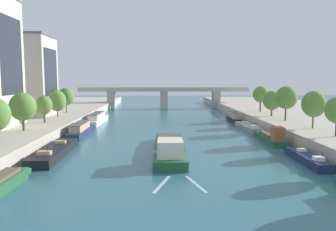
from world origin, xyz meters
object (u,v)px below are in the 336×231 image
(tree_left_far, at_px, (44,105))
(tree_right_past_mid, at_px, (286,98))
(moored_boat_left_near, at_px, (97,119))
(moored_boat_right_far, at_px, (307,158))
(tree_left_third, at_px, (57,101))
(moored_boat_left_upstream, at_px, (55,151))
(tree_right_second, at_px, (261,94))
(tree_left_distant, at_px, (23,107))
(tree_left_nearest, at_px, (66,97))
(moored_boat_right_upstream, at_px, (234,118))
(barge_midriver, at_px, (169,148))
(moored_boat_left_second, at_px, (81,130))
(bridge_far, at_px, (164,95))
(tree_right_nearest, at_px, (272,100))
(moored_boat_right_gap_after, at_px, (249,127))
(moored_boat_right_end, at_px, (271,137))
(tree_right_far, at_px, (314,104))

(tree_left_far, xyz_separation_m, tree_right_past_mid, (49.71, 2.41, 1.30))
(moored_boat_left_near, height_order, tree_left_far, tree_left_far)
(moored_boat_right_far, xyz_separation_m, tree_left_third, (-42.78, 33.63, 5.50))
(moored_boat_left_upstream, distance_m, moored_boat_right_far, 35.26)
(tree_right_second, bearing_deg, tree_left_third, -167.08)
(tree_left_distant, bearing_deg, tree_left_nearest, 91.82)
(moored_boat_right_far, bearing_deg, moored_boat_right_upstream, 90.44)
(barge_midriver, distance_m, moored_boat_right_upstream, 40.89)
(moored_boat_left_second, bearing_deg, bridge_far, 73.68)
(bridge_far, bearing_deg, tree_right_nearest, -63.17)
(moored_boat_left_second, xyz_separation_m, tree_left_distant, (-7.43, -9.33, 5.37))
(moored_boat_right_far, bearing_deg, tree_left_distant, 162.14)
(tree_right_second, bearing_deg, tree_right_past_mid, -91.09)
(tree_left_far, distance_m, tree_left_third, 9.53)
(tree_right_past_mid, bearing_deg, moored_boat_right_gap_after, 159.13)
(moored_boat_right_far, bearing_deg, tree_right_nearest, 78.73)
(moored_boat_right_gap_after, xyz_separation_m, tree_right_second, (7.32, 15.98, 6.41))
(tree_right_past_mid, bearing_deg, tree_left_nearest, 161.13)
(moored_boat_right_end, xyz_separation_m, moored_boat_right_gap_after, (0.20, 15.03, -0.41))
(tree_right_second, bearing_deg, moored_boat_right_gap_after, -114.60)
(moored_boat_right_upstream, relative_size, tree_left_far, 1.88)
(moored_boat_left_upstream, bearing_deg, moored_boat_left_second, 91.00)
(moored_boat_left_upstream, height_order, moored_boat_right_far, moored_boat_left_upstream)
(moored_boat_right_far, height_order, tree_right_far, tree_right_far)
(moored_boat_right_far, xyz_separation_m, tree_right_past_mid, (7.10, 26.52, 6.56))
(tree_left_distant, bearing_deg, tree_left_far, 89.79)
(moored_boat_right_upstream, bearing_deg, moored_boat_right_end, -89.46)
(barge_midriver, bearing_deg, tree_left_distant, 160.88)
(tree_left_third, distance_m, tree_right_second, 51.54)
(barge_midriver, distance_m, moored_boat_left_second, 24.60)
(moored_boat_right_gap_after, distance_m, tree_left_far, 43.37)
(moored_boat_left_second, height_order, tree_left_far, tree_left_far)
(moored_boat_left_upstream, distance_m, tree_right_past_mid, 47.61)
(tree_left_nearest, xyz_separation_m, tree_right_past_mid, (50.70, -17.33, 0.65))
(moored_boat_left_near, relative_size, tree_left_third, 2.76)
(moored_boat_left_near, distance_m, tree_left_distant, 28.30)
(moored_boat_left_upstream, bearing_deg, tree_left_third, 105.42)
(moored_boat_right_end, height_order, tree_right_nearest, tree_right_nearest)
(tree_left_third, bearing_deg, tree_right_past_mid, -8.12)
(tree_left_distant, bearing_deg, moored_boat_right_gap_after, 19.83)
(tree_left_nearest, distance_m, tree_right_far, 58.76)
(moored_boat_right_far, relative_size, tree_right_second, 1.70)
(moored_boat_left_near, relative_size, bridge_far, 0.27)
(tree_right_past_mid, bearing_deg, tree_left_third, 171.88)
(tree_left_distant, distance_m, tree_right_nearest, 53.76)
(tree_left_nearest, xyz_separation_m, tree_right_second, (51.06, 1.30, 0.45))
(moored_boat_right_gap_after, distance_m, moored_boat_right_upstream, 12.88)
(barge_midriver, distance_m, moored_boat_right_end, 20.21)
(tree_left_distant, relative_size, tree_left_nearest, 1.01)
(moored_boat_right_end, bearing_deg, moored_boat_left_near, 143.04)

